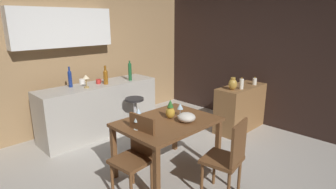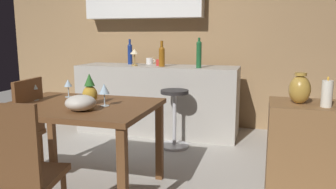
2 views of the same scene
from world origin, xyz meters
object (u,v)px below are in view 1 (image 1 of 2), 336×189
at_px(chair_by_doorway, 228,157).
at_px(pineapple_centerpiece, 170,110).
at_px(wine_bottle_amber, 106,76).
at_px(wine_bottle_cobalt, 70,78).
at_px(bar_stool, 135,115).
at_px(wine_bottle_green, 130,71).
at_px(pillar_candle_short, 241,84).
at_px(wine_glass_center, 180,107).
at_px(vase_brass, 233,84).
at_px(wine_glass_left, 138,111).
at_px(chair_near_window, 136,153).
at_px(dining_table, 167,127).
at_px(cup_white, 82,81).
at_px(counter_lamp, 86,78).
at_px(pillar_candle_tall, 255,81).
at_px(wine_glass_right, 136,119).
at_px(sideboard_cabinet, 241,108).
at_px(fruit_bowl, 187,117).
at_px(cup_red, 98,81).

height_order(chair_by_doorway, pineapple_centerpiece, pineapple_centerpiece).
bearing_deg(wine_bottle_amber, wine_bottle_cobalt, 156.29).
relative_size(bar_stool, wine_bottle_green, 1.86).
bearing_deg(pineapple_centerpiece, pillar_candle_short, 0.07).
distance_m(wine_glass_center, vase_brass, 1.44).
bearing_deg(wine_glass_left, chair_near_window, -134.18).
xyz_separation_m(dining_table, wine_bottle_amber, (0.18, 1.70, 0.39)).
bearing_deg(cup_white, bar_stool, -53.12).
bearing_deg(counter_lamp, wine_bottle_green, -3.00).
relative_size(dining_table, wine_glass_left, 7.53).
relative_size(counter_lamp, vase_brass, 1.01).
distance_m(dining_table, wine_bottle_amber, 1.75).
distance_m(wine_bottle_green, pillar_candle_tall, 2.30).
distance_m(pineapple_centerpiece, counter_lamp, 1.69).
distance_m(bar_stool, wine_glass_right, 1.61).
height_order(sideboard_cabinet, counter_lamp, counter_lamp).
bearing_deg(wine_bottle_green, chair_by_doorway, -102.48).
distance_m(fruit_bowl, wine_bottle_amber, 1.91).
relative_size(chair_near_window, pineapple_centerpiece, 3.73).
height_order(chair_by_doorway, fruit_bowl, chair_by_doorway).
distance_m(chair_near_window, cup_red, 2.03).
bearing_deg(chair_near_window, fruit_bowl, -12.38).
distance_m(chair_by_doorway, wine_glass_right, 1.12).
distance_m(wine_glass_right, wine_bottle_amber, 1.77).
distance_m(wine_bottle_amber, wine_bottle_cobalt, 0.58).
bearing_deg(wine_glass_right, wine_glass_left, 46.69).
distance_m(wine_bottle_cobalt, cup_red, 0.48).
xyz_separation_m(pillar_candle_tall, pillar_candle_short, (-0.46, 0.00, 0.03)).
height_order(wine_glass_right, wine_bottle_amber, wine_bottle_amber).
distance_m(wine_bottle_cobalt, pillar_candle_short, 2.89).
xyz_separation_m(bar_stool, wine_glass_left, (-0.72, -1.02, 0.50)).
relative_size(dining_table, wine_bottle_amber, 3.77).
distance_m(cup_red, cup_white, 0.29).
xyz_separation_m(wine_bottle_cobalt, vase_brass, (2.02, -1.82, -0.14)).
xyz_separation_m(sideboard_cabinet, wine_bottle_green, (-1.36, 1.52, 0.67)).
bearing_deg(cup_white, chair_near_window, -102.45).
distance_m(sideboard_cabinet, bar_stool, 1.94).
bearing_deg(wine_bottle_amber, cup_white, 130.38).
bearing_deg(wine_bottle_cobalt, wine_glass_center, -73.14).
height_order(pineapple_centerpiece, pillar_candle_short, pillar_candle_short).
xyz_separation_m(pineapple_centerpiece, vase_brass, (1.58, 0.08, 0.08)).
height_order(dining_table, cup_white, cup_white).
relative_size(wine_glass_center, wine_bottle_cobalt, 0.52).
relative_size(dining_table, cup_white, 9.40).
bearing_deg(wine_glass_right, wine_bottle_cobalt, 86.81).
bearing_deg(sideboard_cabinet, chair_by_doorway, -153.00).
distance_m(sideboard_cabinet, pillar_candle_tall, 0.55).
height_order(wine_bottle_amber, vase_brass, wine_bottle_amber).
height_order(sideboard_cabinet, chair_near_window, chair_near_window).
distance_m(wine_bottle_cobalt, wine_bottle_green, 1.05).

